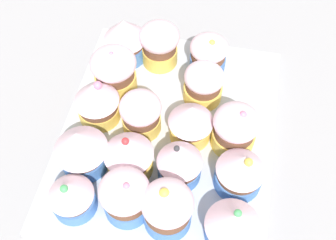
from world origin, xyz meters
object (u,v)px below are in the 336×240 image
Objects in this scene: cupcake_2 at (235,127)px; cupcake_13 at (81,148)px; cupcake_10 at (141,111)px; cupcake_12 at (71,195)px; cupcake_0 at (233,225)px; cupcake_6 at (203,83)px; cupcake_11 at (160,44)px; cupcake_5 at (191,120)px; cupcake_9 at (128,153)px; cupcake_8 at (126,196)px; cupcake_14 at (97,101)px; cupcake_15 at (114,70)px; cupcake_7 at (208,54)px; cupcake_1 at (240,170)px; cupcake_3 at (167,208)px; baking_tray at (168,134)px; cupcake_4 at (180,161)px; cupcake_16 at (125,38)px.

cupcake_2 is 1.00× the size of cupcake_13.
cupcake_13 reaches higher than cupcake_10.
cupcake_2 is at bearing -53.99° from cupcake_12.
cupcake_13 reaches higher than cupcake_0.
cupcake_11 is at bearing 53.43° from cupcake_6.
cupcake_9 is at bearing 134.16° from cupcake_5.
cupcake_8 is 14.57cm from cupcake_14.
cupcake_9 is 13.73cm from cupcake_15.
cupcake_7 is 7.43cm from cupcake_11.
cupcake_1 is 0.95× the size of cupcake_8.
cupcake_8 is at bearing -169.03° from cupcake_9.
cupcake_9 is at bearing 65.34° from cupcake_0.
cupcake_11 is (12.32, 6.92, 0.27)cm from cupcake_5.
cupcake_11 is at bearing 14.11° from cupcake_3.
cupcake_8 is 1.00× the size of cupcake_15.
cupcake_3 reaches higher than cupcake_15.
cupcake_12 is (-0.96, 6.47, -0.55)cm from cupcake_8.
cupcake_10 reaches higher than cupcake_12.
cupcake_13 reaches higher than baking_tray.
cupcake_12 is (-19.86, 12.84, 0.00)cm from cupcake_6.
cupcake_2 and cupcake_15 have the same top height.
cupcake_15 is at bearing -0.16° from cupcake_12.
cupcake_13 reaches higher than cupcake_5.
cupcake_12 is (-25.60, 12.69, 0.07)cm from cupcake_7.
cupcake_13 reaches higher than cupcake_1.
cupcake_13 is at bearing 136.11° from cupcake_6.
cupcake_0 is 0.90× the size of cupcake_4.
cupcake_12 is at bearing -174.45° from cupcake_13.
cupcake_13 is (-0.59, 5.97, 0.13)cm from cupcake_9.
cupcake_5 is (5.98, 7.13, 0.12)cm from cupcake_1.
cupcake_6 is 0.86× the size of cupcake_11.
cupcake_4 reaches higher than cupcake_5.
cupcake_10 is at bearing 4.85° from cupcake_8.
cupcake_12 is at bearing 119.84° from cupcake_4.
cupcake_1 is at bearing -113.52° from cupcake_10.
cupcake_3 is at bearing 153.09° from cupcake_2.
cupcake_5 is 0.87× the size of cupcake_9.
cupcake_14 reaches higher than cupcake_12.
cupcake_6 is 14.02cm from cupcake_16.
cupcake_2 is 0.98× the size of cupcake_14.
cupcake_14 is (7.05, 6.24, -0.11)cm from cupcake_9.
cupcake_16 reaches higher than cupcake_11.
cupcake_4 is at bearing -155.99° from baking_tray.
cupcake_13 is at bearing 54.87° from cupcake_8.
cupcake_4 is 1.01× the size of cupcake_13.
cupcake_3 reaches higher than cupcake_11.
cupcake_16 is at bearing 23.79° from cupcake_10.
cupcake_1 is 0.95× the size of cupcake_15.
baking_tray is at bearing -163.02° from cupcake_11.
cupcake_4 is at bearing 135.57° from cupcake_2.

